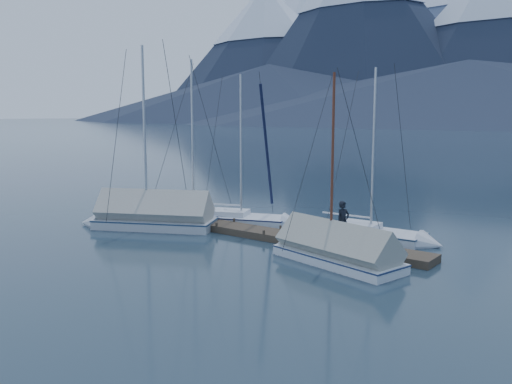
# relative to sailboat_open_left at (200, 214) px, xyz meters

# --- Properties ---
(ground) EXTENTS (1000.00, 1000.00, 0.00)m
(ground) POSITION_rel_sailboat_open_left_xyz_m (5.49, -3.77, -0.18)
(ground) COLOR #162532
(ground) RESTS_ON ground
(dock) EXTENTS (18.00, 1.50, 0.54)m
(dock) POSITION_rel_sailboat_open_left_xyz_m (5.49, -1.77, -0.07)
(dock) COLOR #382D23
(dock) RESTS_ON ground
(mooring_posts) EXTENTS (15.12, 1.52, 0.35)m
(mooring_posts) POSITION_rel_sailboat_open_left_xyz_m (4.99, -1.77, 0.17)
(mooring_posts) COLOR #382D23
(mooring_posts) RESTS_ON ground
(sailboat_open_left) EXTENTS (7.68, 3.24, 9.99)m
(sailboat_open_left) POSITION_rel_sailboat_open_left_xyz_m (0.00, 0.00, 0.00)
(sailboat_open_left) COLOR white
(sailboat_open_left) RESTS_ON ground
(sailboat_open_mid) EXTENTS (6.97, 4.19, 8.92)m
(sailboat_open_mid) POSITION_rel_sailboat_open_left_xyz_m (3.45, 0.30, -0.02)
(sailboat_open_mid) COLOR silver
(sailboat_open_mid) RESTS_ON ground
(sailboat_open_right) EXTENTS (6.86, 2.92, 8.99)m
(sailboat_open_right) POSITION_rel_sailboat_open_left_xyz_m (10.78, 1.16, -0.02)
(sailboat_open_right) COLOR silver
(sailboat_open_right) RESTS_ON ground
(sailboat_covered_near) EXTENTS (6.82, 3.41, 8.50)m
(sailboat_covered_near) POSITION_rel_sailboat_open_left_xyz_m (10.71, -3.70, 0.25)
(sailboat_covered_near) COLOR white
(sailboat_covered_near) RESTS_ON ground
(sailboat_covered_far) EXTENTS (7.65, 5.26, 10.43)m
(sailboat_covered_far) POSITION_rel_sailboat_open_left_xyz_m (-0.37, -3.89, 0.33)
(sailboat_covered_far) COLOR silver
(sailboat_covered_far) RESTS_ON ground
(person) EXTENTS (0.65, 0.78, 1.82)m
(person) POSITION_rel_sailboat_open_left_xyz_m (10.15, -1.42, 1.08)
(person) COLOR black
(person) RESTS_ON dock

